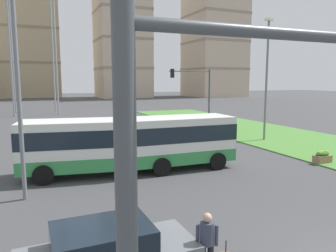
# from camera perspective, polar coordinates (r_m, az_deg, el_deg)

# --- Properties ---
(articulated_bus) EXTENTS (12.03, 3.88, 3.00)m
(articulated_bus) POSITION_cam_1_polar(r_m,az_deg,el_deg) (18.09, -6.35, -2.91)
(articulated_bus) COLOR silver
(articulated_bus) RESTS_ON ground
(car_black_sedan) EXTENTS (4.51, 2.25, 1.58)m
(car_black_sedan) POSITION_cam_1_polar(r_m,az_deg,el_deg) (28.78, -18.88, -1.04)
(car_black_sedan) COLOR black
(car_black_sedan) RESTS_ON ground
(pedestrian_crossing) EXTENTS (0.53, 0.36, 1.74)m
(pedestrian_crossing) POSITION_cam_1_polar(r_m,az_deg,el_deg) (8.84, 6.90, -19.45)
(pedestrian_crossing) COLOR black
(pedestrian_crossing) RESTS_ON ground
(flower_planter_3) EXTENTS (1.10, 0.56, 0.74)m
(flower_planter_3) POSITION_cam_1_polar(r_m,az_deg,el_deg) (22.07, 25.64, -4.93)
(flower_planter_3) COLOR #937051
(flower_planter_3) RESTS_ON grass_median
(traffic_light_near_left) EXTENTS (3.78, 0.28, 5.65)m
(traffic_light_near_left) POSITION_cam_1_polar(r_m,az_deg,el_deg) (3.04, 17.01, -14.74)
(traffic_light_near_left) COLOR #474C51
(traffic_light_near_left) RESTS_ON ground
(traffic_light_far_right) EXTENTS (4.29, 0.28, 6.13)m
(traffic_light_far_right) POSITION_cam_1_polar(r_m,az_deg,el_deg) (30.81, 5.07, 6.44)
(traffic_light_far_right) COLOR #474C51
(traffic_light_far_right) RESTS_ON ground
(streetlight_left) EXTENTS (0.70, 0.28, 9.95)m
(streetlight_left) POSITION_cam_1_polar(r_m,az_deg,el_deg) (14.67, -25.13, 8.64)
(streetlight_left) COLOR slate
(streetlight_left) RESTS_ON ground
(streetlight_median) EXTENTS (0.70, 0.28, 10.10)m
(streetlight_median) POSITION_cam_1_polar(r_m,az_deg,el_deg) (28.39, 17.05, 8.54)
(streetlight_median) COLOR slate
(streetlight_median) RESTS_ON ground
(apartment_tower_westcentre) EXTENTS (19.34, 17.19, 39.90)m
(apartment_tower_westcentre) POSITION_cam_1_polar(r_m,az_deg,el_deg) (111.40, -24.16, 15.03)
(apartment_tower_westcentre) COLOR tan
(apartment_tower_westcentre) RESTS_ON ground
(apartment_tower_centre) EXTENTS (15.03, 14.39, 50.14)m
(apartment_tower_centre) POSITION_cam_1_polar(r_m,az_deg,el_deg) (102.12, -8.20, 19.26)
(apartment_tower_centre) COLOR #C6B299
(apartment_tower_centre) RESTS_ON ground
(apartment_tower_eastcentre) EXTENTS (16.06, 17.05, 50.37)m
(apartment_tower_eastcentre) POSITION_cam_1_polar(r_m,az_deg,el_deg) (109.08, 8.25, 18.59)
(apartment_tower_eastcentre) COLOR #C6B299
(apartment_tower_eastcentre) RESTS_ON ground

